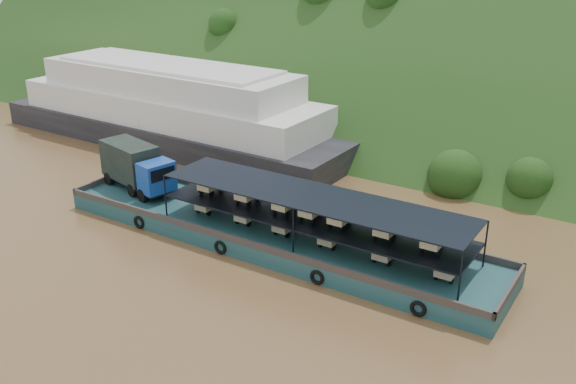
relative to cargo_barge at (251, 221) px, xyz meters
The scene contains 4 objects.
ground 4.00m from the cargo_barge, ahead, with size 160.00×160.00×0.00m, color brown.
hillside 35.64m from the cargo_barge, 83.98° to the left, with size 140.00×28.00×28.00m, color #173714.
cargo_barge is the anchor object (origin of this frame).
passenger_ferry 26.07m from the cargo_barge, 145.13° to the left, with size 42.76×11.33×8.62m.
Camera 1 is at (22.15, -34.99, 21.51)m, focal length 40.00 mm.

